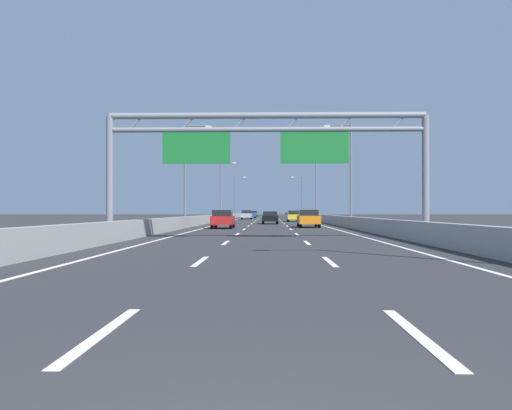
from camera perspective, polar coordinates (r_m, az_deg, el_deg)
The scene contains 55 objects.
ground_plane at distance 102.78m, azimuth 1.29°, elevation -1.42°, with size 260.00×260.00×0.00m, color #2D2D30.
lane_dash_left_0 at distance 6.71m, azimuth -15.67°, elevation -12.70°, with size 0.16×3.00×0.01m, color white.
lane_dash_left_1 at distance 15.46m, azimuth -5.80°, elevation -5.84°, with size 0.16×3.00×0.01m, color white.
lane_dash_left_2 at distance 24.39m, azimuth -3.16°, elevation -3.94°, with size 0.16×3.00×0.01m, color white.
lane_dash_left_3 at distance 33.36m, azimuth -1.94°, elevation -3.05°, with size 0.16×3.00×0.01m, color white.
lane_dash_left_4 at distance 42.34m, azimuth -1.24°, elevation -2.54°, with size 0.16×3.00×0.01m, color white.
lane_dash_left_5 at distance 51.33m, azimuth -0.79°, elevation -2.20°, with size 0.16×3.00×0.01m, color white.
lane_dash_left_6 at distance 60.32m, azimuth -0.47°, elevation -1.97°, with size 0.16×3.00×0.01m, color white.
lane_dash_left_7 at distance 69.31m, azimuth -0.23°, elevation -1.80°, with size 0.16×3.00×0.01m, color white.
lane_dash_left_8 at distance 78.31m, azimuth -0.05°, elevation -1.66°, with size 0.16×3.00×0.01m, color white.
lane_dash_left_9 at distance 87.30m, azimuth 0.09°, elevation -1.56°, with size 0.16×3.00×0.01m, color white.
lane_dash_left_10 at distance 96.30m, azimuth 0.21°, elevation -1.47°, with size 0.16×3.00×0.01m, color white.
lane_dash_left_11 at distance 105.30m, azimuth 0.31°, elevation -1.40°, with size 0.16×3.00×0.01m, color white.
lane_dash_left_12 at distance 114.30m, azimuth 0.39°, elevation -1.34°, with size 0.16×3.00×0.01m, color white.
lane_dash_left_13 at distance 123.30m, azimuth 0.46°, elevation -1.29°, with size 0.16×3.00×0.01m, color white.
lane_dash_left_14 at distance 132.29m, azimuth 0.52°, elevation -1.24°, with size 0.16×3.00×0.01m, color white.
lane_dash_left_15 at distance 141.29m, azimuth 0.58°, elevation -1.21°, with size 0.16×3.00×0.01m, color white.
lane_dash_left_16 at distance 150.29m, azimuth 0.62°, elevation -1.17°, with size 0.16×3.00×0.01m, color white.
lane_dash_left_17 at distance 159.29m, azimuth 0.66°, elevation -1.14°, with size 0.16×3.00×0.01m, color white.
lane_dash_right_0 at distance 6.64m, azimuth 16.42°, elevation -12.81°, with size 0.16×3.00×0.01m, color white.
lane_dash_right_1 at distance 15.43m, azimuth 7.65°, elevation -5.85°, with size 0.16×3.00×0.01m, color white.
lane_dash_right_2 at distance 24.37m, azimuth 5.33°, elevation -3.94°, with size 0.16×3.00×0.01m, color white.
lane_dash_right_3 at distance 33.34m, azimuth 4.25°, elevation -3.05°, with size 0.16×3.00×0.01m, color white.
lane_dash_right_4 at distance 42.33m, azimuth 3.64°, elevation -2.54°, with size 0.16×3.00×0.01m, color white.
lane_dash_right_5 at distance 51.32m, azimuth 3.23°, elevation -2.20°, with size 0.16×3.00×0.01m, color white.
lane_dash_right_6 at distance 60.31m, azimuth 2.95°, elevation -1.97°, with size 0.16×3.00×0.01m, color white.
lane_dash_right_7 at distance 69.31m, azimuth 2.75°, elevation -1.80°, with size 0.16×3.00×0.01m, color white.
lane_dash_right_8 at distance 78.30m, azimuth 2.59°, elevation -1.66°, with size 0.16×3.00×0.01m, color white.
lane_dash_right_9 at distance 87.30m, azimuth 2.46°, elevation -1.56°, with size 0.16×3.00×0.01m, color white.
lane_dash_right_10 at distance 96.30m, azimuth 2.36°, elevation -1.47°, with size 0.16×3.00×0.01m, color white.
lane_dash_right_11 at distance 105.30m, azimuth 2.27°, elevation -1.40°, with size 0.16×3.00×0.01m, color white.
lane_dash_right_12 at distance 114.29m, azimuth 2.20°, elevation -1.34°, with size 0.16×3.00×0.01m, color white.
lane_dash_right_13 at distance 123.29m, azimuth 2.14°, elevation -1.29°, with size 0.16×3.00×0.01m, color white.
lane_dash_right_14 at distance 132.29m, azimuth 2.08°, elevation -1.24°, with size 0.16×3.00×0.01m, color white.
lane_dash_right_15 at distance 141.29m, azimuth 2.04°, elevation -1.20°, with size 0.16×3.00×0.01m, color white.
lane_dash_right_16 at distance 150.29m, azimuth 1.99°, elevation -1.17°, with size 0.16×3.00×0.01m, color white.
lane_dash_right_17 at distance 159.29m, azimuth 1.96°, elevation -1.14°, with size 0.16×3.00×0.01m, color white.
edge_line_left at distance 90.94m, azimuth -2.03°, elevation -1.52°, with size 0.16×176.00×0.01m, color white.
edge_line_right at distance 90.93m, azimuth 4.59°, elevation -1.52°, with size 0.16×176.00×0.01m, color white.
barrier_left at distance 112.99m, azimuth -2.21°, elevation -1.11°, with size 0.45×220.00×0.95m.
barrier_right at distance 112.98m, azimuth 4.80°, elevation -1.11°, with size 0.45×220.00×0.95m.
sign_gantry at distance 27.62m, azimuth 0.83°, elevation 6.44°, with size 16.19×0.36×6.36m.
streetlamp_left_mid at distance 51.50m, azimuth -7.13°, elevation 3.81°, with size 2.58×0.28×9.50m.
streetlamp_right_mid at distance 51.47m, azimuth 9.58°, elevation 3.82°, with size 2.58×0.28×9.50m.
streetlamp_left_far at distance 89.05m, azimuth -3.54°, elevation 1.93°, with size 2.58×0.28×9.50m.
streetlamp_right_far at distance 89.03m, azimuth 6.09°, elevation 1.93°, with size 2.58×0.28×9.50m.
streetlamp_left_distant at distance 126.77m, azimuth -2.08°, elevation 1.17°, with size 2.58×0.28×9.50m.
streetlamp_right_distant at distance 126.76m, azimuth 4.68°, elevation 1.17°, with size 2.58×0.28×9.50m.
black_car at distance 60.13m, azimuth 1.47°, elevation -1.29°, with size 1.76×4.28×1.38m.
red_car at distance 44.59m, azimuth -3.46°, elevation -1.46°, with size 1.72×4.15×1.50m.
silver_car at distance 93.64m, azimuth -1.00°, elevation -1.02°, with size 1.81×4.41×1.56m.
orange_car at distance 47.59m, azimuth 5.47°, elevation -1.40°, with size 1.78×4.39×1.52m.
green_car at distance 141.07m, azimuth -0.20°, elevation -0.91°, with size 1.71×4.19×1.45m.
yellow_car at distance 73.08m, azimuth 3.99°, elevation -1.15°, with size 1.82×4.33×1.48m.
blue_car at distance 110.65m, azimuth -0.51°, elevation -0.97°, with size 1.78×4.65×1.46m.
Camera 1 is at (0.12, -2.77, 1.41)m, focal length 38.47 mm.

